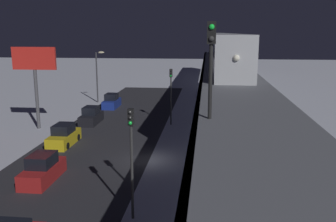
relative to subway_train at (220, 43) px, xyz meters
name	(u,v)px	position (x,y,z in m)	size (l,w,h in m)	color
ground_plane	(144,160)	(6.97, 33.54, -8.63)	(240.00, 240.00, 0.00)	silver
avenue_asphalt	(85,158)	(12.08, 33.54, -8.63)	(11.00, 81.44, 0.01)	#28282D
elevated_railway	(231,91)	(0.09, 33.54, -2.69)	(5.00, 81.44, 6.85)	slate
subway_train	(220,43)	(0.00, 0.00, 0.00)	(2.94, 74.07, 3.40)	#B7BABF
rail_signal	(211,53)	(1.79, 47.17, 0.95)	(0.36, 0.41, 4.00)	black
sedan_yellow	(64,136)	(15.28, 29.98, -7.84)	(1.91, 4.63, 1.97)	gold
sedan_blue	(112,102)	(15.28, 12.19, -7.83)	(1.80, 4.24, 1.97)	navy
sedan_black	(91,117)	(15.28, 21.57, -7.83)	(1.80, 4.29, 1.97)	black
sedan_red_2	(43,170)	(13.48, 38.55, -7.83)	(1.80, 4.46, 1.97)	#A51E1E
traffic_light_near	(131,148)	(5.98, 43.33, -4.43)	(0.32, 0.44, 6.40)	#2D2D2D
traffic_light_mid	(171,89)	(5.98, 21.22, -4.43)	(0.32, 0.44, 6.40)	#2D2D2D
commercial_billboard	(34,67)	(20.32, 24.48, -1.80)	(4.80, 0.36, 8.90)	#4C4C51
street_lamp_far	(98,71)	(18.15, 8.54, -3.82)	(1.35, 0.44, 7.65)	#38383D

